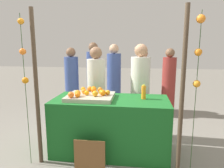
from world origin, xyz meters
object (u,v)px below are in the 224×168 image
(orange_0, at_px, (95,94))
(juice_bottle, at_px, (144,92))
(stall_counter, at_px, (111,126))
(vendor_right, at_px, (140,95))
(chalkboard_sign, at_px, (90,156))
(orange_1, at_px, (100,90))
(vendor_left, at_px, (96,95))

(orange_0, distance_m, juice_bottle, 0.72)
(stall_counter, height_order, orange_0, orange_0)
(vendor_right, bearing_deg, chalkboard_sign, -118.71)
(orange_1, bearing_deg, chalkboard_sign, -90.85)
(stall_counter, distance_m, orange_1, 0.59)
(orange_1, bearing_deg, orange_0, -93.82)
(orange_0, height_order, juice_bottle, juice_bottle)
(stall_counter, xyz_separation_m, vendor_left, (-0.36, 0.64, 0.33))
(juice_bottle, height_order, vendor_left, vendor_left)
(juice_bottle, distance_m, vendor_right, 0.60)
(chalkboard_sign, bearing_deg, orange_0, 91.10)
(orange_1, xyz_separation_m, juice_bottle, (0.68, -0.11, 0.00))
(orange_1, distance_m, vendor_left, 0.54)
(orange_1, bearing_deg, vendor_right, 35.82)
(orange_0, xyz_separation_m, vendor_left, (-0.14, 0.76, -0.20))
(chalkboard_sign, bearing_deg, orange_1, 89.15)
(orange_1, distance_m, vendor_right, 0.80)
(chalkboard_sign, relative_size, vendor_right, 0.27)
(vendor_left, bearing_deg, chalkboard_sign, -82.79)
(orange_1, relative_size, juice_bottle, 0.36)
(vendor_left, relative_size, vendor_right, 0.97)
(orange_0, distance_m, vendor_right, 1.00)
(stall_counter, xyz_separation_m, chalkboard_sign, (-0.20, -0.55, -0.22))
(juice_bottle, height_order, chalkboard_sign, juice_bottle)
(orange_0, bearing_deg, juice_bottle, 13.80)
(stall_counter, xyz_separation_m, orange_1, (-0.19, 0.17, 0.53))
(orange_1, height_order, vendor_right, vendor_right)
(orange_0, distance_m, chalkboard_sign, 0.86)
(orange_0, bearing_deg, stall_counter, 28.20)
(stall_counter, relative_size, chalkboard_sign, 3.92)
(orange_0, xyz_separation_m, orange_1, (0.02, 0.28, -0.00))
(vendor_left, distance_m, vendor_right, 0.79)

